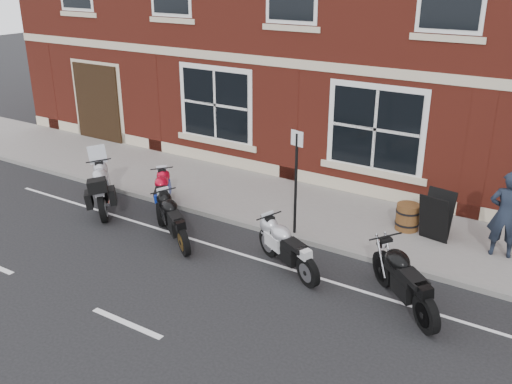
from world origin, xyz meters
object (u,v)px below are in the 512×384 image
moto_sport_red (165,193)px  moto_sport_black (175,218)px  barrel_planter (407,217)px  a_board_sign (436,216)px  parking_sign (296,175)px  pedestrian_left (506,214)px  moto_sport_silver (288,246)px  moto_naked_black (405,277)px  moto_touring_silver (104,186)px

moto_sport_red → moto_sport_black: moto_sport_black is taller
moto_sport_black → barrel_planter: 5.33m
a_board_sign → moto_sport_red: bearing=-153.4°
parking_sign → moto_sport_black: bearing=-129.8°
parking_sign → barrel_planter: bearing=51.1°
moto_sport_black → barrel_planter: moto_sport_black is taller
a_board_sign → barrel_planter: size_ratio=1.77×
parking_sign → pedestrian_left: bearing=33.1°
moto_sport_red → moto_sport_black: bearing=-76.6°
moto_sport_red → a_board_sign: (6.21, 1.93, 0.14)m
pedestrian_left → moto_sport_silver: bearing=26.3°
moto_sport_black → parking_sign: 2.88m
moto_sport_black → pedestrian_left: 7.05m
moto_sport_black → pedestrian_left: bearing=-30.1°
moto_sport_black → moto_naked_black: bearing=-52.9°
moto_naked_black → parking_sign: parking_sign is taller
moto_touring_silver → barrel_planter: bearing=-24.1°
moto_touring_silver → moto_sport_black: 2.75m
moto_sport_black → moto_sport_silver: size_ratio=0.94×
moto_naked_black → barrel_planter: moto_naked_black is taller
pedestrian_left → moto_sport_red: bearing=2.8°
moto_sport_red → parking_sign: bearing=-27.3°
moto_sport_silver → parking_sign: 1.78m
moto_naked_black → moto_sport_black: bearing=135.1°
moto_sport_red → pedestrian_left: 7.86m
moto_naked_black → parking_sign: bearing=108.6°
moto_naked_black → barrel_planter: size_ratio=2.87×
barrel_planter → moto_sport_silver: bearing=-117.5°
pedestrian_left → moto_touring_silver: bearing=4.2°
a_board_sign → barrel_planter: 0.72m
moto_sport_silver → moto_sport_red: bearing=105.5°
moto_sport_black → moto_sport_red: bearing=84.4°
moto_touring_silver → a_board_sign: moto_touring_silver is taller
moto_sport_silver → moto_naked_black: (2.45, -0.02, 0.06)m
moto_touring_silver → moto_sport_red: (1.49, 0.60, -0.08)m
pedestrian_left → a_board_sign: 1.45m
moto_sport_silver → a_board_sign: size_ratio=1.73×
pedestrian_left → barrel_planter: bearing=-15.9°
moto_sport_red → moto_naked_black: moto_naked_black is taller
moto_sport_silver → barrel_planter: (1.52, 2.92, -0.11)m
moto_sport_red → barrel_planter: size_ratio=2.79×
moto_sport_black → barrel_planter: size_ratio=2.88×
moto_sport_red → moto_sport_silver: size_ratio=0.91×
moto_touring_silver → pedestrian_left: (9.10, 2.50, 0.45)m
moto_sport_red → moto_sport_black: (1.22, -1.05, 0.01)m
moto_sport_red → barrel_planter: 5.91m
barrel_planter → moto_sport_black: bearing=-144.2°
moto_sport_black → a_board_sign: 5.81m
moto_touring_silver → barrel_planter: size_ratio=2.75×
barrel_planter → moto_sport_red: bearing=-159.5°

